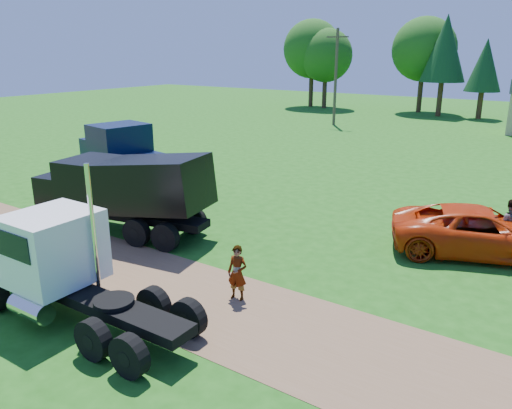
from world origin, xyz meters
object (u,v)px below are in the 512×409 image
Objects in this scene: orange_pickup at (481,232)px; navy_truck at (128,157)px; spectator_a at (237,273)px; white_semi_tractor at (57,264)px; black_dump_truck at (125,189)px.

navy_truck is at bearing 72.52° from orange_pickup.
navy_truck is at bearing 142.57° from spectator_a.
white_semi_tractor is 1.16× the size of orange_pickup.
black_dump_truck is 1.28× the size of orange_pickup.
orange_pickup is at bearing 50.68° from white_semi_tractor.
navy_truck is at bearing 126.24° from black_dump_truck.
black_dump_truck is at bearing -32.36° from navy_truck.
white_semi_tractor is at bearing -39.84° from navy_truck.
navy_truck is 1.28× the size of orange_pickup.
spectator_a is at bearing -27.02° from black_dump_truck.
black_dump_truck is at bearing 93.93° from orange_pickup.
orange_pickup is at bearing 47.55° from spectator_a.
spectator_a is (11.89, -6.58, -0.88)m from navy_truck.
spectator_a is (-5.15, -7.63, -0.02)m from orange_pickup.
white_semi_tractor is 12.95m from navy_truck.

